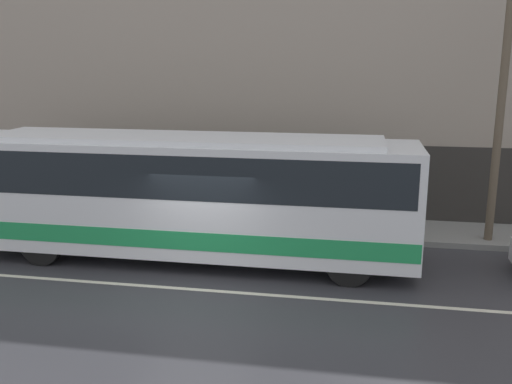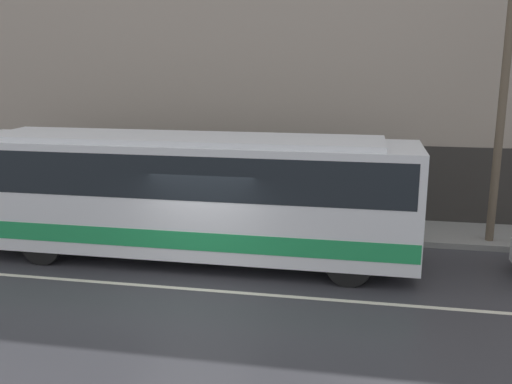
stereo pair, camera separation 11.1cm
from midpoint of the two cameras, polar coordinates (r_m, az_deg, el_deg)
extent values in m
plane|color=#333338|center=(13.21, -5.93, -9.67)|extent=(60.00, 60.00, 0.00)
cube|color=gray|center=(17.88, -1.25, -3.13)|extent=(60.00, 2.27, 0.17)
cube|color=gray|center=(18.40, -0.48, 12.90)|extent=(60.00, 0.30, 10.02)
cube|color=#2D2B28|center=(18.65, -0.55, 1.27)|extent=(60.00, 0.06, 2.51)
cube|color=beige|center=(13.21, -5.93, -9.65)|extent=(54.00, 0.14, 0.01)
cube|color=silver|center=(14.69, -7.01, -0.21)|extent=(11.70, 2.46, 2.77)
cube|color=#1E8C4C|center=(14.91, -6.92, -3.32)|extent=(11.65, 2.48, 0.45)
cube|color=black|center=(14.55, -7.08, 2.38)|extent=(11.35, 2.48, 1.05)
cube|color=orange|center=(13.85, 16.43, 3.55)|extent=(0.12, 1.84, 0.28)
cube|color=silver|center=(14.43, -7.17, 5.37)|extent=(9.95, 2.09, 0.12)
cylinder|color=black|center=(13.35, 9.50, -7.10)|extent=(1.06, 0.28, 1.06)
cylinder|color=black|center=(15.37, 9.71, -4.35)|extent=(1.06, 0.28, 1.06)
cylinder|color=black|center=(15.49, -20.41, -4.89)|extent=(1.06, 0.28, 1.06)
cylinder|color=black|center=(17.26, -16.80, -2.77)|extent=(1.06, 0.28, 1.06)
cylinder|color=brown|center=(16.62, 23.56, 7.63)|extent=(0.22, 0.22, 7.30)
cylinder|color=maroon|center=(19.31, -15.98, -0.19)|extent=(0.36, 0.36, 1.28)
sphere|color=tan|center=(19.16, -16.13, 2.01)|extent=(0.23, 0.23, 0.23)
camera|label=1|loc=(0.06, -89.78, 0.05)|focal=40.00mm
camera|label=2|loc=(0.06, 90.22, -0.05)|focal=40.00mm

